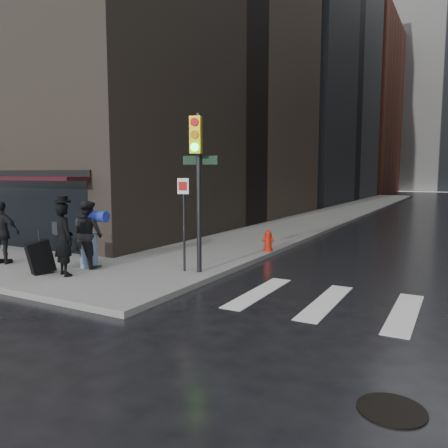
{
  "coord_description": "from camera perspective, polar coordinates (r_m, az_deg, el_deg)",
  "views": [
    {
      "loc": [
        7.6,
        -8.22,
        2.77
      ],
      "look_at": [
        1.35,
        3.21,
        1.3
      ],
      "focal_mm": 35.0,
      "sensor_mm": 36.0,
      "label": 1
    }
  ],
  "objects": [
    {
      "name": "ground",
      "position": [
        11.53,
        -13.78,
        -7.65
      ],
      "size": [
        140.0,
        140.0,
        0.0
      ],
      "primitive_type": "plane",
      "color": "black",
      "rests_on": "ground"
    },
    {
      "name": "sidewalk_left",
      "position": [
        36.13,
        16.46,
        1.89
      ],
      "size": [
        4.0,
        50.0,
        0.15
      ],
      "primitive_type": "cube",
      "color": "slate",
      "rests_on": "ground"
    },
    {
      "name": "bldg_left_mid",
      "position": [
        52.57,
        4.83,
        22.12
      ],
      "size": [
        22.0,
        24.0,
        34.0
      ],
      "primitive_type": "cube",
      "color": "gray",
      "rests_on": "ground"
    },
    {
      "name": "bldg_left_far",
      "position": [
        73.89,
        12.59,
        14.24
      ],
      "size": [
        22.0,
        20.0,
        26.0
      ],
      "primitive_type": "cube",
      "color": "brown",
      "rests_on": "ground"
    },
    {
      "name": "storefront",
      "position": [
        17.79,
        -26.59,
        2.71
      ],
      "size": [
        8.4,
        1.11,
        2.83
      ],
      "color": "black",
      "rests_on": "ground"
    },
    {
      "name": "man_overcoat",
      "position": [
        12.17,
        -20.73,
        -2.17
      ],
      "size": [
        1.4,
        0.95,
        2.11
      ],
      "rotation": [
        0.0,
        0.0,
        2.76
      ],
      "color": "black",
      "rests_on": "ground"
    },
    {
      "name": "man_jeans",
      "position": [
        12.95,
        -17.3,
        -1.23
      ],
      "size": [
        1.35,
        0.86,
        1.91
      ],
      "rotation": [
        0.0,
        0.0,
        3.01
      ],
      "color": "black",
      "rests_on": "ground"
    },
    {
      "name": "man_greycoat",
      "position": [
        14.4,
        -27.01,
        -1.01
      ],
      "size": [
        1.18,
        0.8,
        1.86
      ],
      "rotation": [
        0.0,
        0.0,
        3.49
      ],
      "color": "black",
      "rests_on": "ground"
    },
    {
      "name": "traffic_light",
      "position": [
        11.55,
        -3.64,
        6.93
      ],
      "size": [
        1.03,
        0.59,
        4.22
      ],
      "rotation": [
        0.0,
        0.0,
        0.26
      ],
      "color": "black",
      "rests_on": "ground"
    },
    {
      "name": "fire_hydrant",
      "position": [
        15.12,
        5.79,
        -2.32
      ],
      "size": [
        0.42,
        0.32,
        0.73
      ],
      "rotation": [
        0.0,
        0.0,
        0.42
      ],
      "color": "#A81B0A",
      "rests_on": "ground"
    }
  ]
}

